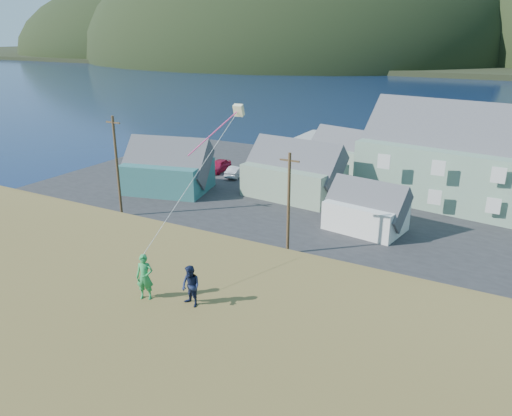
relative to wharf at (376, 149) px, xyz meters
The scene contains 13 objects.
ground 40.45m from the wharf, 81.47° to the right, with size 900.00×900.00×0.00m, color #0A1638.
grass_strip 42.43m from the wharf, 81.87° to the right, with size 110.00×8.00×0.10m, color #4C3D19.
waterfront_lot 23.77m from the wharf, 75.38° to the right, with size 72.00×36.00×0.12m, color #28282B.
wharf is the anchor object (origin of this frame).
shed_teal 33.37m from the wharf, 116.07° to the right, with size 10.30×8.29×7.18m.
shed_palegreen_near 25.14m from the wharf, 94.05° to the right, with size 10.59×7.25×7.30m.
shed_white 31.69m from the wharf, 75.73° to the right, with size 7.42×5.49×5.42m.
shed_palegreen_far 12.23m from the wharf, 92.68° to the right, with size 10.45×7.57×6.31m.
utility_poles 38.90m from the wharf, 84.43° to the right, with size 35.95×0.24×9.48m.
parked_cars 18.87m from the wharf, 105.52° to the right, with size 19.68×11.85×1.47m.
kite_flyer_green 59.68m from the wharf, 82.67° to the right, with size 0.65×0.43×1.78m, color #268C46.
kite_flyer_navy 59.53m from the wharf, 80.89° to the right, with size 0.76×0.59×1.57m, color #161F3E.
kite_rig 53.26m from the wharf, 82.24° to the right, with size 0.88×4.10×8.82m.
Camera 1 is at (13.19, -31.21, 16.71)m, focal length 35.00 mm.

